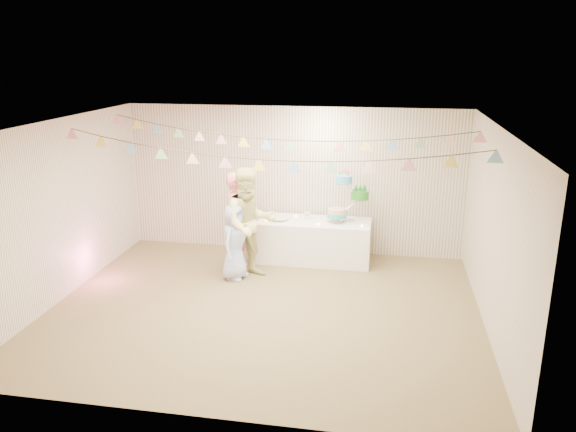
% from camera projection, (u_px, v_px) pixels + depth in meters
% --- Properties ---
extents(floor, '(6.00, 6.00, 0.00)m').
position_uv_depth(floor, '(264.00, 309.00, 7.96)').
color(floor, brown).
rests_on(floor, ground).
extents(ceiling, '(6.00, 6.00, 0.00)m').
position_uv_depth(ceiling, '(262.00, 125.00, 7.22)').
color(ceiling, white).
rests_on(ceiling, ground).
extents(back_wall, '(6.00, 6.00, 0.00)m').
position_uv_depth(back_wall, '(294.00, 180.00, 9.95)').
color(back_wall, silver).
rests_on(back_wall, ground).
extents(front_wall, '(6.00, 6.00, 0.00)m').
position_uv_depth(front_wall, '(205.00, 299.00, 5.23)').
color(front_wall, silver).
rests_on(front_wall, ground).
extents(left_wall, '(5.00, 5.00, 0.00)m').
position_uv_depth(left_wall, '(60.00, 211.00, 8.09)').
color(left_wall, silver).
rests_on(left_wall, ground).
extents(right_wall, '(5.00, 5.00, 0.00)m').
position_uv_depth(right_wall, '(495.00, 233.00, 7.09)').
color(right_wall, silver).
rests_on(right_wall, ground).
extents(table, '(1.92, 0.77, 0.72)m').
position_uv_depth(table, '(314.00, 241.00, 9.69)').
color(table, white).
rests_on(table, floor).
extents(cake_stand, '(0.75, 0.44, 0.84)m').
position_uv_depth(cake_stand, '(348.00, 196.00, 9.41)').
color(cake_stand, silver).
rests_on(cake_stand, table).
extents(cake_bottom, '(0.31, 0.31, 0.15)m').
position_uv_depth(cake_bottom, '(338.00, 216.00, 9.47)').
color(cake_bottom, '#26B2B4').
rests_on(cake_bottom, cake_stand).
extents(cake_middle, '(0.27, 0.27, 0.22)m').
position_uv_depth(cake_middle, '(359.00, 199.00, 9.48)').
color(cake_middle, '#217A1A').
rests_on(cake_middle, cake_stand).
extents(cake_top_tier, '(0.25, 0.25, 0.19)m').
position_uv_depth(cake_top_tier, '(344.00, 184.00, 9.33)').
color(cake_top_tier, '#45ABDA').
rests_on(cake_top_tier, cake_stand).
extents(platter, '(0.33, 0.33, 0.02)m').
position_uv_depth(platter, '(279.00, 218.00, 9.63)').
color(platter, white).
rests_on(platter, table).
extents(posy, '(0.13, 0.13, 0.14)m').
position_uv_depth(posy, '(307.00, 214.00, 9.62)').
color(posy, white).
rests_on(posy, table).
extents(person_adult_a, '(0.50, 0.67, 1.65)m').
position_uv_depth(person_adult_a, '(239.00, 222.00, 9.17)').
color(person_adult_a, pink).
rests_on(person_adult_a, floor).
extents(person_adult_b, '(1.10, 1.04, 1.79)m').
position_uv_depth(person_adult_b, '(250.00, 224.00, 8.84)').
color(person_adult_b, '#DFD589').
rests_on(person_adult_b, floor).
extents(person_child, '(0.54, 0.68, 1.23)m').
position_uv_depth(person_child, '(235.00, 242.00, 8.86)').
color(person_child, '#ADC0F5').
rests_on(person_child, floor).
extents(bunting_back, '(5.60, 1.10, 0.40)m').
position_uv_depth(bunting_back, '(278.00, 132.00, 8.33)').
color(bunting_back, pink).
rests_on(bunting_back, ceiling).
extents(bunting_front, '(5.60, 0.90, 0.36)m').
position_uv_depth(bunting_front, '(259.00, 149.00, 7.11)').
color(bunting_front, '#72A5E5').
rests_on(bunting_front, ceiling).
extents(tealight_0, '(0.04, 0.04, 0.03)m').
position_uv_depth(tealight_0, '(267.00, 220.00, 9.57)').
color(tealight_0, '#FFD88C').
rests_on(tealight_0, table).
extents(tealight_1, '(0.04, 0.04, 0.03)m').
position_uv_depth(tealight_1, '(296.00, 216.00, 9.81)').
color(tealight_1, '#FFD88C').
rests_on(tealight_1, table).
extents(tealight_2, '(0.04, 0.04, 0.03)m').
position_uv_depth(tealight_2, '(319.00, 224.00, 9.36)').
color(tealight_2, '#FFD88C').
rests_on(tealight_2, table).
extents(tealight_3, '(0.04, 0.04, 0.03)m').
position_uv_depth(tealight_3, '(336.00, 217.00, 9.73)').
color(tealight_3, '#FFD88C').
rests_on(tealight_3, table).
extents(tealight_4, '(0.04, 0.04, 0.03)m').
position_uv_depth(tealight_4, '(362.00, 226.00, 9.27)').
color(tealight_4, '#FFD88C').
rests_on(tealight_4, table).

